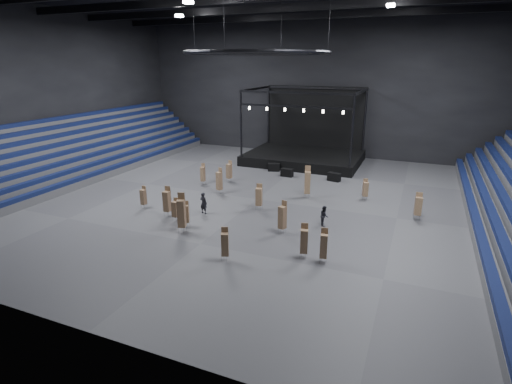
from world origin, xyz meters
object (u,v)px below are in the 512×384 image
at_px(chair_stack_3, 167,201).
at_px(chair_stack_14, 365,189).
at_px(chair_stack_10, 203,174).
at_px(chair_stack_0, 304,240).
at_px(chair_stack_6, 225,244).
at_px(stage, 305,150).
at_px(chair_stack_5, 143,197).
at_px(man_center, 204,203).
at_px(chair_stack_2, 307,182).
at_px(flight_case_left, 274,167).
at_px(crew_member, 324,216).
at_px(chair_stack_13, 324,245).
at_px(chair_stack_12, 282,217).
at_px(chair_stack_11, 175,209).
at_px(chair_stack_15, 219,180).
at_px(flight_case_right, 334,177).
at_px(chair_stack_7, 259,196).
at_px(chair_stack_1, 418,205).
at_px(chair_stack_9, 229,171).
at_px(chair_stack_4, 181,213).
at_px(flight_case_mid, 287,173).
at_px(chair_stack_8, 186,213).

xyz_separation_m(chair_stack_3, chair_stack_14, (14.59, 10.53, -0.26)).
bearing_deg(chair_stack_10, chair_stack_0, -43.98).
height_order(chair_stack_3, chair_stack_6, chair_stack_3).
height_order(stage, chair_stack_0, stage).
relative_size(chair_stack_5, man_center, 1.08).
bearing_deg(chair_stack_2, man_center, -150.48).
xyz_separation_m(flight_case_left, crew_member, (9.32, -13.86, 0.34)).
relative_size(chair_stack_6, chair_stack_10, 1.02).
relative_size(stage, chair_stack_3, 5.47).
distance_m(chair_stack_13, crew_member, 6.27).
relative_size(chair_stack_12, man_center, 1.37).
bearing_deg(chair_stack_2, chair_stack_11, -147.35).
xyz_separation_m(chair_stack_5, chair_stack_15, (4.22, 6.20, 0.27)).
bearing_deg(flight_case_right, flight_case_left, 169.40).
height_order(flight_case_left, chair_stack_7, chair_stack_7).
relative_size(flight_case_right, chair_stack_1, 0.59).
bearing_deg(chair_stack_5, chair_stack_6, -27.34).
height_order(chair_stack_2, chair_stack_13, chair_stack_2).
height_order(chair_stack_10, crew_member, chair_stack_10).
relative_size(chair_stack_14, chair_stack_15, 0.78).
relative_size(stage, chair_stack_6, 6.13).
xyz_separation_m(chair_stack_11, crew_member, (11.28, 3.73, -0.25)).
height_order(chair_stack_9, chair_stack_10, chair_stack_9).
distance_m(chair_stack_1, chair_stack_3, 20.52).
distance_m(chair_stack_6, chair_stack_12, 5.87).
height_order(chair_stack_10, chair_stack_15, chair_stack_15).
height_order(chair_stack_15, man_center, chair_stack_15).
bearing_deg(stage, chair_stack_13, -71.60).
xyz_separation_m(flight_case_right, man_center, (-8.14, -13.87, 0.48)).
bearing_deg(chair_stack_2, chair_stack_5, -163.56).
height_order(chair_stack_2, chair_stack_12, chair_stack_2).
relative_size(chair_stack_2, man_center, 1.66).
relative_size(flight_case_right, chair_stack_4, 0.44).
distance_m(chair_stack_3, chair_stack_15, 7.08).
height_order(chair_stack_1, chair_stack_6, chair_stack_1).
relative_size(chair_stack_2, chair_stack_10, 1.38).
height_order(flight_case_mid, chair_stack_3, chair_stack_3).
bearing_deg(chair_stack_14, chair_stack_6, -135.55).
relative_size(flight_case_left, chair_stack_5, 0.68).
height_order(chair_stack_11, crew_member, chair_stack_11).
bearing_deg(chair_stack_5, chair_stack_1, 17.06).
relative_size(chair_stack_4, chair_stack_8, 1.50).
height_order(flight_case_mid, crew_member, crew_member).
bearing_deg(chair_stack_12, crew_member, 67.18).
relative_size(flight_case_left, chair_stack_13, 0.58).
bearing_deg(man_center, chair_stack_6, 137.79).
xyz_separation_m(chair_stack_1, chair_stack_11, (-18.01, -7.81, -0.18)).
xyz_separation_m(chair_stack_5, chair_stack_10, (1.20, 8.28, 0.09)).
distance_m(chair_stack_5, chair_stack_12, 13.00).
distance_m(flight_case_left, chair_stack_1, 18.81).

